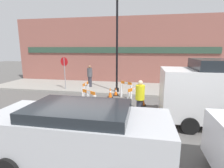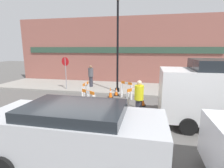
{
  "view_description": "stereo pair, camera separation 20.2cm",
  "coord_description": "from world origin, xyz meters",
  "views": [
    {
      "loc": [
        2.46,
        -6.17,
        2.94
      ],
      "look_at": [
        0.7,
        3.15,
        1.0
      ],
      "focal_mm": 28.0,
      "sensor_mm": 36.0,
      "label": 1
    },
    {
      "loc": [
        2.66,
        -6.13,
        2.94
      ],
      "look_at": [
        0.7,
        3.15,
        1.0
      ],
      "focal_mm": 28.0,
      "sensor_mm": 36.0,
      "label": 2
    }
  ],
  "objects": [
    {
      "name": "ground_plane",
      "position": [
        0.0,
        0.0,
        0.0
      ],
      "size": [
        60.0,
        60.0,
        0.0
      ],
      "primitive_type": "plane",
      "color": "#565451"
    },
    {
      "name": "sidewalk_slab",
      "position": [
        0.0,
        6.49,
        0.06
      ],
      "size": [
        18.0,
        3.98,
        0.11
      ],
      "color": "gray",
      "rests_on": "ground_plane"
    },
    {
      "name": "storefront_facade",
      "position": [
        0.0,
        8.55,
        2.75
      ],
      "size": [
        18.0,
        0.22,
        5.5
      ],
      "color": "#93564C",
      "rests_on": "ground_plane"
    },
    {
      "name": "streetlamp_post",
      "position": [
        0.68,
        4.99,
        3.97
      ],
      "size": [
        0.44,
        0.44,
        6.09
      ],
      "color": "black",
      "rests_on": "sidewalk_slab"
    },
    {
      "name": "stop_sign",
      "position": [
        -2.99,
        5.04,
        1.61
      ],
      "size": [
        0.59,
        0.15,
        2.24
      ],
      "rotation": [
        0.0,
        0.0,
        2.93
      ],
      "color": "gray",
      "rests_on": "sidewalk_slab"
    },
    {
      "name": "barricade_0",
      "position": [
        1.41,
        3.94,
        0.54
      ],
      "size": [
        0.75,
        0.55,
        1.01
      ],
      "rotation": [
        0.0,
        0.0,
        2.56
      ],
      "color": "white",
      "rests_on": "ground_plane"
    },
    {
      "name": "barricade_1",
      "position": [
        -0.75,
        2.91,
        0.58
      ],
      "size": [
        0.14,
        0.83,
        1.07
      ],
      "rotation": [
        0.0,
        0.0,
        4.7
      ],
      "color": "white",
      "rests_on": "ground_plane"
    },
    {
      "name": "barricade_2",
      "position": [
        -0.08,
        1.39,
        0.56
      ],
      "size": [
        0.84,
        0.61,
        1.02
      ],
      "rotation": [
        0.0,
        0.0,
        5.7
      ],
      "color": "white",
      "rests_on": "ground_plane"
    },
    {
      "name": "barricade_3",
      "position": [
        1.99,
        1.92,
        0.6
      ],
      "size": [
        0.6,
        0.77,
        1.12
      ],
      "rotation": [
        0.0,
        0.0,
        7.24
      ],
      "color": "white",
      "rests_on": "ground_plane"
    },
    {
      "name": "traffic_cone_0",
      "position": [
        0.72,
        4.4,
        0.25
      ],
      "size": [
        0.3,
        0.3,
        0.51
      ],
      "color": "black",
      "rests_on": "ground_plane"
    },
    {
      "name": "traffic_cone_1",
      "position": [
        0.46,
        3.86,
        0.32
      ],
      "size": [
        0.3,
        0.3,
        0.66
      ],
      "color": "black",
      "rests_on": "ground_plane"
    },
    {
      "name": "traffic_cone_2",
      "position": [
        2.43,
        2.72,
        0.26
      ],
      "size": [
        0.3,
        0.3,
        0.54
      ],
      "color": "black",
      "rests_on": "ground_plane"
    },
    {
      "name": "traffic_cone_3",
      "position": [
        0.85,
        1.45,
        0.35
      ],
      "size": [
        0.3,
        0.3,
        0.71
      ],
      "color": "black",
      "rests_on": "ground_plane"
    },
    {
      "name": "person_worker",
      "position": [
        2.3,
        1.19,
        0.85
      ],
      "size": [
        0.55,
        0.55,
        1.61
      ],
      "rotation": [
        0.0,
        0.0,
        2.4
      ],
      "color": "#33333D",
      "rests_on": "ground_plane"
    },
    {
      "name": "person_pedestrian",
      "position": [
        -1.54,
        6.13,
        0.96
      ],
      "size": [
        0.49,
        0.49,
        1.61
      ],
      "rotation": [
        0.0,
        0.0,
        3.48
      ],
      "color": "#33333D",
      "rests_on": "sidewalk_slab"
    },
    {
      "name": "parked_car_1",
      "position": [
        0.93,
        -2.4,
        0.91
      ],
      "size": [
        4.39,
        1.9,
        1.6
      ],
      "color": "#B7BABF",
      "rests_on": "ground_plane"
    }
  ]
}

